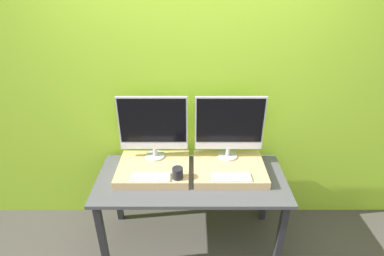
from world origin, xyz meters
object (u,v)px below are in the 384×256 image
Objects in this scene: monitor_left at (154,126)px; monitor_right at (230,126)px; mug at (178,173)px; keyboard_left at (152,177)px; keyboard_right at (232,177)px.

monitor_left and monitor_right have the same top height.
mug is 0.16× the size of monitor_right.
monitor_right is at bearing 25.77° from keyboard_left.
mug is 0.30× the size of keyboard_right.
keyboard_left is at bearing 180.00° from mug.
monitor_left is 1.00× the size of monitor_right.
monitor_left is at bearing 124.60° from mug.
monitor_right is 1.87× the size of keyboard_right.
monitor_right is 0.42m from keyboard_right.
mug reaches higher than keyboard_left.
keyboard_left is 0.62m from keyboard_right.
mug reaches higher than keyboard_right.
keyboard_right is at bearing 0.00° from keyboard_left.
mug is (0.21, -0.30, -0.25)m from monitor_left.
keyboard_left is 1.00× the size of keyboard_right.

